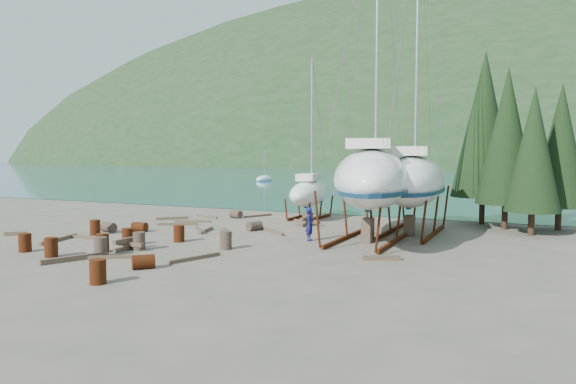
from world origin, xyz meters
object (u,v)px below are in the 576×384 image
at_px(small_sailboat_shore, 310,193).
at_px(worker, 310,224).
at_px(large_sailboat_near, 372,178).
at_px(large_sailboat_far, 412,180).

height_order(small_sailboat_shore, worker, small_sailboat_shore).
relative_size(large_sailboat_near, small_sailboat_shore, 1.82).
height_order(large_sailboat_near, worker, large_sailboat_near).
bearing_deg(large_sailboat_near, worker, -167.71).
bearing_deg(large_sailboat_far, large_sailboat_near, -123.45).
xyz_separation_m(small_sailboat_shore, worker, (3.85, -9.04, -1.00)).
distance_m(small_sailboat_shore, worker, 9.88).
relative_size(large_sailboat_far, small_sailboat_shore, 1.68).
bearing_deg(large_sailboat_far, small_sailboat_shore, 144.55).
xyz_separation_m(large_sailboat_far, small_sailboat_shore, (-8.32, 4.38, -1.26)).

